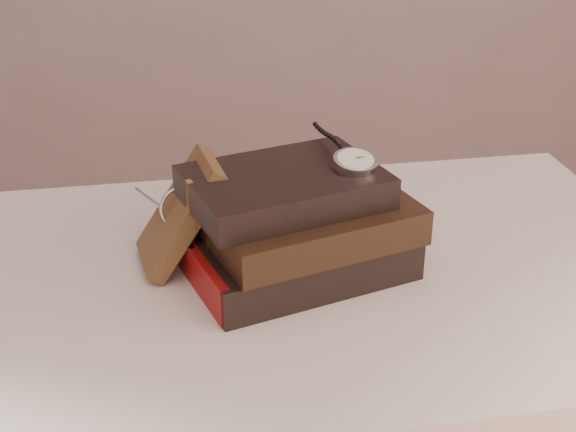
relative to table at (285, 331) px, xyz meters
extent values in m
cube|color=silver|center=(0.00, 0.00, 0.07)|extent=(1.00, 0.60, 0.04)
cube|color=white|center=(0.00, 0.00, 0.01)|extent=(0.88, 0.49, 0.08)
cylinder|color=white|center=(0.45, 0.25, -0.30)|extent=(0.05, 0.05, 0.71)
cube|color=black|center=(0.01, 0.00, 0.12)|extent=(0.30, 0.24, 0.05)
cube|color=#F3E2C6|center=(0.02, 0.00, 0.12)|extent=(0.29, 0.23, 0.04)
cube|color=gold|center=(-0.12, -0.01, 0.12)|extent=(0.01, 0.01, 0.05)
cube|color=maroon|center=(-0.11, -0.03, 0.12)|extent=(0.05, 0.16, 0.05)
cube|color=black|center=(0.03, 0.00, 0.16)|extent=(0.28, 0.23, 0.04)
cube|color=#F3E2C6|center=(0.03, 0.00, 0.16)|extent=(0.27, 0.21, 0.03)
cube|color=gold|center=(-0.09, -0.01, 0.16)|extent=(0.01, 0.01, 0.04)
cube|color=black|center=(0.00, 0.01, 0.20)|extent=(0.26, 0.21, 0.04)
cube|color=#F3E2C6|center=(0.00, 0.01, 0.20)|extent=(0.25, 0.20, 0.03)
cube|color=gold|center=(-0.11, 0.00, 0.20)|extent=(0.01, 0.01, 0.04)
cube|color=#422D19|center=(-0.12, 0.04, 0.16)|extent=(0.12, 0.11, 0.14)
cylinder|color=silver|center=(0.09, 0.00, 0.23)|extent=(0.07, 0.07, 0.02)
cylinder|color=white|center=(0.09, 0.00, 0.23)|extent=(0.05, 0.05, 0.01)
torus|color=silver|center=(0.09, 0.00, 0.23)|extent=(0.06, 0.06, 0.01)
cylinder|color=silver|center=(0.08, 0.03, 0.23)|extent=(0.01, 0.01, 0.01)
cube|color=black|center=(0.08, 0.01, 0.24)|extent=(0.01, 0.01, 0.00)
cube|color=black|center=(0.09, 0.01, 0.24)|extent=(0.01, 0.00, 0.00)
sphere|color=black|center=(0.08, 0.04, 0.24)|extent=(0.01, 0.01, 0.01)
sphere|color=black|center=(0.08, 0.05, 0.24)|extent=(0.01, 0.01, 0.01)
sphere|color=black|center=(0.07, 0.06, 0.24)|extent=(0.01, 0.01, 0.01)
sphere|color=black|center=(0.07, 0.07, 0.24)|extent=(0.01, 0.01, 0.01)
sphere|color=black|center=(0.07, 0.08, 0.24)|extent=(0.01, 0.01, 0.01)
sphere|color=black|center=(0.07, 0.08, 0.24)|extent=(0.01, 0.01, 0.01)
sphere|color=black|center=(0.07, 0.09, 0.23)|extent=(0.01, 0.01, 0.01)
sphere|color=black|center=(0.07, 0.10, 0.23)|extent=(0.01, 0.01, 0.01)
sphere|color=black|center=(0.07, 0.11, 0.23)|extent=(0.01, 0.01, 0.01)
sphere|color=black|center=(0.06, 0.12, 0.23)|extent=(0.01, 0.01, 0.01)
sphere|color=black|center=(0.06, 0.13, 0.23)|extent=(0.01, 0.01, 0.01)
torus|color=silver|center=(-0.12, 0.05, 0.17)|extent=(0.05, 0.03, 0.05)
torus|color=silver|center=(-0.07, 0.06, 0.17)|extent=(0.05, 0.03, 0.05)
cylinder|color=silver|center=(-0.10, 0.05, 0.17)|extent=(0.02, 0.01, 0.00)
cylinder|color=silver|center=(-0.16, 0.10, 0.16)|extent=(0.03, 0.11, 0.03)
cylinder|color=silver|center=(-0.06, 0.13, 0.16)|extent=(0.03, 0.11, 0.03)
camera|label=1|loc=(-0.14, -0.83, 0.60)|focal=49.25mm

